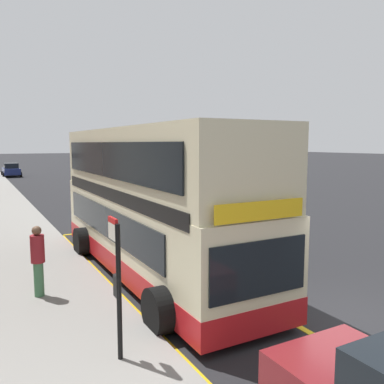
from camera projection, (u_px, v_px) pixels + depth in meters
The scene contains 7 objects.
ground_plane at pixel (62, 186), 37.05m from camera, with size 260.00×260.00×0.00m, color black.
double_decker_bus at pixel (151, 206), 12.13m from camera, with size 3.29×10.62×4.40m.
bus_bay_markings at pixel (154, 275), 12.08m from camera, with size 2.99×13.77×0.01m.
bus_stop_sign at pixel (117, 276), 7.05m from camera, with size 0.09×0.51×2.52m.
parked_car_navy_behind at pixel (11, 170), 47.80m from camera, with size 2.09×4.20×1.62m.
parked_car_navy_kerbside at pixel (171, 189), 28.04m from camera, with size 2.09×4.20×1.62m.
pedestrian_waiting_near_sign at pixel (38, 258), 9.98m from camera, with size 0.34×0.34×1.80m.
Camera 1 is at (-7.11, -6.11, 3.97)m, focal length 37.45 mm.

